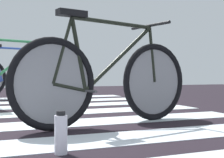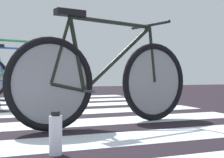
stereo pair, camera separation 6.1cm
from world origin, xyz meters
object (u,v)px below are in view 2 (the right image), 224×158
(bicycle_1_of_4, at_px, (108,80))
(bicycle_4_of_4, at_px, (18,76))
(water_bottle, at_px, (56,134))
(bicycle_2_of_4, at_px, (7,77))

(bicycle_1_of_4, bearing_deg, bicycle_4_of_4, 85.41)
(water_bottle, bearing_deg, bicycle_4_of_4, 87.59)
(bicycle_1_of_4, relative_size, bicycle_4_of_4, 0.98)
(bicycle_1_of_4, distance_m, bicycle_2_of_4, 2.02)
(bicycle_2_of_4, bearing_deg, bicycle_1_of_4, -76.14)
(bicycle_2_of_4, distance_m, bicycle_4_of_4, 1.46)
(water_bottle, bearing_deg, bicycle_2_of_4, 91.81)
(bicycle_2_of_4, bearing_deg, water_bottle, -94.28)
(bicycle_2_of_4, bearing_deg, bicycle_4_of_4, 73.60)
(bicycle_4_of_4, bearing_deg, bicycle_2_of_4, -102.29)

